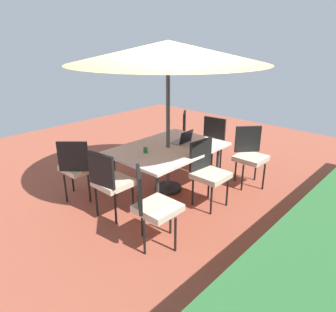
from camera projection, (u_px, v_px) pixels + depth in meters
ground_plane at (168, 190)px, 5.19m from camera, size 10.00×10.00×0.02m
dining_table at (168, 150)px, 4.94m from camera, size 1.74×1.24×0.75m
patio_umbrella at (168, 53)px, 4.42m from camera, size 2.91×2.91×2.33m
chair_northeast at (152, 204)px, 3.64m from camera, size 0.58×0.58×0.98m
chair_northwest at (250, 153)px, 5.22m from camera, size 0.58×0.59×0.98m
chair_north at (208, 170)px, 4.56m from camera, size 0.47×0.48×0.98m
chair_southwest at (177, 133)px, 6.34m from camera, size 0.58×0.58×0.98m
chair_east at (110, 180)px, 4.24m from camera, size 0.49×0.48×0.98m
chair_southeast at (77, 166)px, 4.72m from camera, size 0.59×0.59×0.98m
chair_west at (210, 142)px, 5.80m from camera, size 0.48×0.47×0.98m
laptop at (183, 140)px, 5.11m from camera, size 0.33×0.26×0.21m
cup at (145, 150)px, 4.67m from camera, size 0.06×0.06×0.08m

